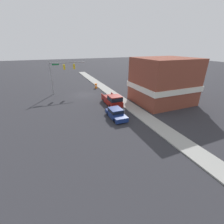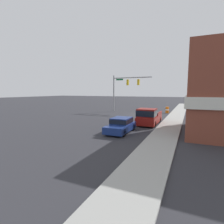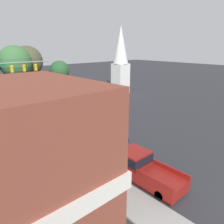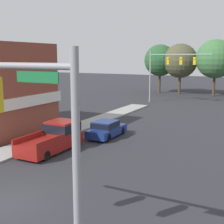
% 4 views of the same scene
% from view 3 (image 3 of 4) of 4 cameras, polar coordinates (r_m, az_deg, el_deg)
% --- Properties ---
extents(far_signal_assembly, '(8.81, 0.49, 7.46)m').
position_cam_3_polar(far_signal_assembly, '(37.03, -24.21, 9.43)').
color(far_signal_assembly, gray).
rests_on(far_signal_assembly, ground).
extents(car_lead, '(1.82, 4.20, 1.41)m').
position_cam_3_polar(car_lead, '(20.72, 0.36, -8.13)').
color(car_lead, black).
rests_on(car_lead, ground).
extents(pickup_truck_parked, '(2.09, 5.30, 1.98)m').
position_cam_3_polar(pickup_truck_parked, '(16.65, 8.06, -14.21)').
color(pickup_truck_parked, black).
rests_on(pickup_truck_parked, ground).
extents(church_steeple, '(3.07, 3.07, 13.22)m').
position_cam_3_polar(church_steeple, '(45.09, 2.27, 13.75)').
color(church_steeple, white).
rests_on(church_steeple, ground).
extents(backdrop_tree_center, '(6.49, 6.49, 9.53)m').
position_cam_3_polar(backdrop_tree_center, '(49.27, -23.99, 11.87)').
color(backdrop_tree_center, '#4C3823').
rests_on(backdrop_tree_center, ground).
extents(backdrop_tree_right_mid, '(6.70, 6.70, 9.46)m').
position_cam_3_polar(backdrop_tree_right_mid, '(53.02, -21.24, 12.26)').
color(backdrop_tree_right_mid, '#4C3823').
rests_on(backdrop_tree_right_mid, ground).
extents(backdrop_tree_right_far, '(4.39, 4.39, 6.23)m').
position_cam_3_polar(backdrop_tree_right_far, '(51.40, -13.55, 10.47)').
color(backdrop_tree_right_far, '#4C3823').
rests_on(backdrop_tree_right_far, ground).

